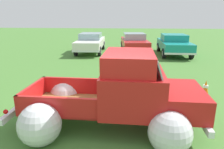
% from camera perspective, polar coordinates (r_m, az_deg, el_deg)
% --- Properties ---
extents(ground_plane, '(80.00, 80.00, 0.00)m').
position_cam_1_polar(ground_plane, '(5.55, -1.54, -13.64)').
color(ground_plane, '#477A33').
extents(vintage_pickup_truck, '(4.67, 2.86, 1.96)m').
position_cam_1_polar(vintage_pickup_truck, '(5.18, 2.68, -6.58)').
color(vintage_pickup_truck, black).
rests_on(vintage_pickup_truck, ground).
extents(show_car_0, '(1.98, 4.62, 1.43)m').
position_cam_1_polar(show_car_0, '(15.92, -5.91, 8.93)').
color(show_car_0, black).
rests_on(show_car_0, ground).
extents(show_car_1, '(2.22, 4.39, 1.43)m').
position_cam_1_polar(show_car_1, '(15.91, 6.15, 8.90)').
color(show_car_1, black).
rests_on(show_car_1, ground).
extents(show_car_2, '(1.98, 4.29, 1.43)m').
position_cam_1_polar(show_car_2, '(15.47, 16.70, 8.13)').
color(show_car_2, black).
rests_on(show_car_2, ground).
extents(lane_cone_0, '(0.36, 0.36, 0.63)m').
position_cam_1_polar(lane_cone_0, '(7.79, -16.58, -2.85)').
color(lane_cone_0, black).
rests_on(lane_cone_0, ground).
extents(lane_cone_1, '(0.36, 0.36, 0.63)m').
position_cam_1_polar(lane_cone_1, '(7.76, 24.32, -3.74)').
color(lane_cone_1, black).
rests_on(lane_cone_1, ground).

